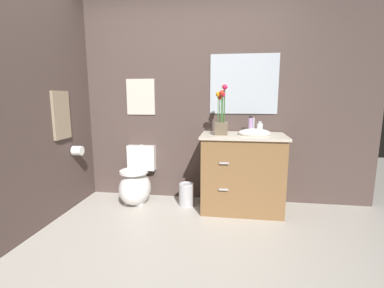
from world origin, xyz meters
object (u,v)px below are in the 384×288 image
at_px(toilet, 136,184).
at_px(hanging_towel, 61,115).
at_px(soap_bottle, 250,125).
at_px(wall_mirror, 244,84).
at_px(wall_poster, 141,97).
at_px(vanity_cabinet, 242,172).
at_px(trash_bin, 186,194).
at_px(lotion_bottle, 260,129).
at_px(toilet_paper_roll, 78,151).
at_px(flower_vase, 221,117).

height_order(toilet, hanging_towel, hanging_towel).
height_order(soap_bottle, wall_mirror, wall_mirror).
bearing_deg(hanging_towel, wall_poster, 42.79).
distance_m(vanity_cabinet, trash_bin, 0.73).
distance_m(lotion_bottle, wall_poster, 1.53).
xyz_separation_m(soap_bottle, hanging_towel, (-2.05, -0.48, 0.13)).
height_order(wall_poster, toilet_paper_roll, wall_poster).
height_order(lotion_bottle, trash_bin, lotion_bottle).
height_order(soap_bottle, hanging_towel, hanging_towel).
distance_m(vanity_cabinet, lotion_bottle, 0.53).
xyz_separation_m(soap_bottle, toilet_paper_roll, (-2.00, -0.31, -0.30)).
bearing_deg(toilet, wall_poster, 90.00).
bearing_deg(lotion_bottle, trash_bin, 179.29).
bearing_deg(wall_mirror, toilet, -168.22).
height_order(wall_poster, wall_mirror, wall_mirror).
height_order(toilet, soap_bottle, soap_bottle).
relative_size(trash_bin, hanging_towel, 0.52).
height_order(flower_vase, wall_poster, wall_poster).
bearing_deg(wall_mirror, hanging_towel, -162.12).
bearing_deg(lotion_bottle, hanging_towel, -170.49).
bearing_deg(flower_vase, hanging_towel, -170.33).
bearing_deg(wall_poster, hanging_towel, -137.21).
bearing_deg(hanging_towel, soap_bottle, 13.13).
relative_size(toilet, wall_poster, 1.55).
bearing_deg(wall_poster, vanity_cabinet, -12.88).
bearing_deg(toilet_paper_roll, toilet, 17.28).
distance_m(soap_bottle, trash_bin, 1.12).
distance_m(lotion_bottle, trash_bin, 1.17).
height_order(flower_vase, toilet_paper_roll, flower_vase).
bearing_deg(toilet_paper_roll, trash_bin, 8.96).
height_order(flower_vase, hanging_towel, flower_vase).
distance_m(toilet, lotion_bottle, 1.62).
distance_m(flower_vase, toilet_paper_roll, 1.72).
relative_size(vanity_cabinet, toilet_paper_roll, 9.69).
relative_size(wall_mirror, hanging_towel, 1.54).
xyz_separation_m(trash_bin, toilet_paper_roll, (-1.26, -0.20, 0.54)).
distance_m(flower_vase, lotion_bottle, 0.45).
relative_size(flower_vase, hanging_towel, 1.07).
relative_size(soap_bottle, hanging_towel, 0.39).
distance_m(flower_vase, soap_bottle, 0.39).
xyz_separation_m(vanity_cabinet, soap_bottle, (0.08, 0.14, 0.52)).
distance_m(wall_poster, toilet_paper_roll, 1.00).
bearing_deg(hanging_towel, lotion_bottle, 9.51).
relative_size(flower_vase, soap_bottle, 2.76).
distance_m(toilet, flower_vase, 1.34).
xyz_separation_m(flower_vase, soap_bottle, (0.33, 0.19, -0.10)).
distance_m(toilet, hanging_towel, 1.16).
bearing_deg(lotion_bottle, toilet_paper_roll, -174.86).
bearing_deg(wall_poster, trash_bin, -22.90).
bearing_deg(trash_bin, soap_bottle, 8.39).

